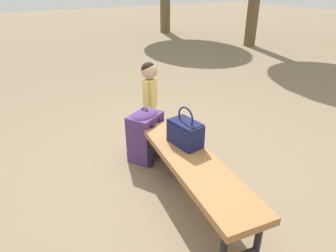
% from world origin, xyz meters
% --- Properties ---
extents(ground_plane, '(40.00, 40.00, 0.00)m').
position_xyz_m(ground_plane, '(0.00, 0.00, 0.00)').
color(ground_plane, '#7F6B51').
rests_on(ground_plane, ground).
extents(park_bench, '(1.64, 0.65, 0.45)m').
position_xyz_m(park_bench, '(-0.55, 0.11, 0.39)').
color(park_bench, '#9E6B3D').
rests_on(park_bench, ground).
extents(handbag, '(0.34, 0.21, 0.37)m').
position_xyz_m(handbag, '(-0.28, 0.02, 0.58)').
color(handbag, '#191E4C').
rests_on(handbag, park_bench).
extents(child_standing, '(0.19, 0.22, 0.95)m').
position_xyz_m(child_standing, '(0.79, -0.22, 0.63)').
color(child_standing, '#E5B2C6').
rests_on(child_standing, ground).
extents(backpack_large, '(0.41, 0.44, 0.61)m').
position_xyz_m(backpack_large, '(0.35, 0.09, 0.30)').
color(backpack_large, '#4C2D66').
rests_on(backpack_large, ground).
extents(backpack_small, '(0.23, 0.21, 0.34)m').
position_xyz_m(backpack_small, '(-0.11, -0.10, 0.17)').
color(backpack_small, '#191E4C').
rests_on(backpack_small, ground).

